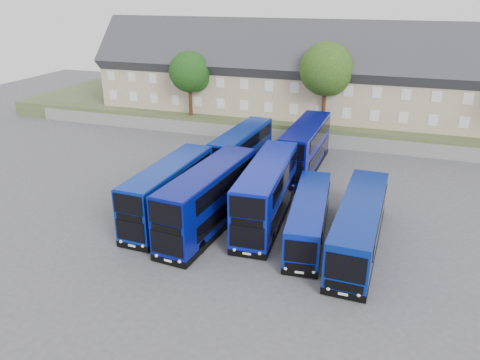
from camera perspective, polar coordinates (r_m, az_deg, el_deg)
The scene contains 13 objects.
ground at distance 32.19m, azimuth -1.42°, elevation -8.20°, with size 120.00×120.00×0.00m, color #4D4D52.
retaining_wall at distance 53.26m, azimuth 7.52°, elevation 5.08°, with size 70.00×0.40×1.50m, color slate.
earth_bank at distance 62.68m, azimuth 9.42°, elevation 7.82°, with size 80.00×20.00×2.00m, color #44552F.
terrace_row at distance 57.66m, azimuth 9.07°, elevation 12.29°, with size 54.00×10.40×11.20m.
dd_front_left at distance 35.63m, azimuth -8.63°, elevation -1.54°, with size 2.85×10.79×4.25m.
dd_front_mid at distance 33.75m, azimuth -3.85°, elevation -2.45°, with size 3.63×11.61×4.54m.
dd_front_right at distance 34.77m, azimuth 3.26°, elevation -1.65°, with size 3.24×11.59×4.56m.
dd_rear_left at distance 44.19m, azimuth 0.21°, elevation 3.42°, with size 3.09×10.58×4.15m.
dd_rear_right at distance 45.29m, azimuth 7.97°, elevation 3.90°, with size 2.88×11.37×4.49m.
coach_east_a at distance 33.18m, azimuth 8.39°, elevation -4.64°, with size 3.26×10.88×2.93m.
coach_east_b at distance 32.28m, azimuth 14.31°, elevation -5.50°, with size 2.94×12.40×3.37m.
tree_west at distance 57.02m, azimuth -6.01°, elevation 12.80°, with size 4.80×4.80×7.65m.
tree_mid at distance 52.80m, azimuth 10.63°, elevation 12.91°, with size 5.76×5.76×9.18m.
Camera 1 is at (9.69, -26.00, 16.31)m, focal length 35.00 mm.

